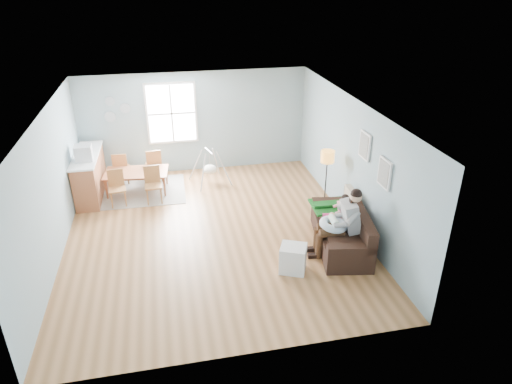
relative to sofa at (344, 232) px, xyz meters
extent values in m
cube|color=brown|center=(-2.51, 1.02, -0.34)|extent=(8.40, 9.40, 0.08)
cube|color=silver|center=(-2.51, 1.02, 2.70)|extent=(8.40, 9.40, 0.60)
cube|color=#85A5AE|center=(-2.51, 5.68, 1.05)|extent=(8.40, 0.08, 3.90)
cube|color=#85A5AE|center=(-2.51, -3.64, 1.05)|extent=(8.40, 0.08, 3.90)
cube|color=#85A5AE|center=(1.65, 1.02, 1.05)|extent=(0.08, 9.40, 3.90)
cube|color=white|center=(-3.11, 4.49, 1.35)|extent=(1.32, 0.06, 1.62)
cube|color=white|center=(-3.11, 4.46, 1.35)|extent=(1.20, 0.02, 1.50)
cube|color=white|center=(-3.11, 4.45, 1.35)|extent=(1.20, 0.03, 0.04)
cube|color=white|center=(-3.11, 4.45, 1.35)|extent=(0.04, 0.03, 1.50)
cube|color=white|center=(0.46, -0.48, 1.45)|extent=(0.04, 0.44, 0.54)
cube|color=#505B72|center=(0.44, -0.48, 1.45)|extent=(0.01, 0.36, 0.46)
cube|color=white|center=(0.46, 0.42, 1.65)|extent=(0.04, 0.44, 0.54)
cube|color=#505B72|center=(0.44, 0.42, 1.65)|extent=(0.01, 0.36, 0.46)
cylinder|color=#8D9DA9|center=(-4.61, 4.49, 1.75)|extent=(0.24, 0.02, 0.24)
cylinder|color=#8D9DA9|center=(-4.26, 4.49, 1.55)|extent=(0.26, 0.02, 0.26)
cylinder|color=#8D9DA9|center=(-4.66, 4.49, 1.35)|extent=(0.28, 0.02, 0.28)
cube|color=black|center=(-0.06, 0.01, -0.09)|extent=(1.23, 2.19, 0.41)
cube|color=black|center=(0.28, -0.05, 0.33)|extent=(0.55, 2.07, 0.42)
cube|color=black|center=(-0.22, -0.91, 0.20)|extent=(0.91, 0.35, 0.16)
cube|color=black|center=(0.10, 0.93, 0.20)|extent=(0.91, 0.35, 0.16)
cube|color=#145A18|center=(0.04, 0.69, 0.24)|extent=(0.98, 0.79, 0.04)
cube|color=tan|center=(0.31, 0.50, 0.46)|extent=(0.18, 0.49, 0.48)
cube|color=#9A9A9D|center=(-0.02, -0.29, 0.53)|extent=(0.42, 0.50, 0.62)
sphere|color=#DEAC88|center=(0.05, -0.30, 0.94)|extent=(0.23, 0.23, 0.23)
sphere|color=black|center=(0.05, -0.30, 0.99)|extent=(0.22, 0.22, 0.22)
cylinder|color=#3E2916|center=(-0.40, -0.36, 0.24)|extent=(0.49, 0.22, 0.17)
cylinder|color=#3E2916|center=(-0.37, -0.13, 0.24)|extent=(0.49, 0.22, 0.17)
cylinder|color=#3E2916|center=(-0.62, -0.33, -0.04)|extent=(0.13, 0.13, 0.51)
cylinder|color=#3E2916|center=(-0.60, -0.10, -0.04)|extent=(0.13, 0.13, 0.51)
cube|color=black|center=(-0.71, -0.32, -0.26)|extent=(0.26, 0.13, 0.08)
cube|color=black|center=(-0.68, -0.09, -0.26)|extent=(0.26, 0.13, 0.08)
torus|color=#CAE7FC|center=(-0.33, -0.24, 0.35)|extent=(0.67, 0.66, 0.22)
cylinder|color=white|center=(-0.33, -0.24, 0.44)|extent=(0.15, 0.31, 0.13)
sphere|color=#DEAC88|center=(-0.31, -0.07, 0.46)|extent=(0.11, 0.11, 0.11)
cube|color=white|center=(0.02, 0.19, 0.39)|extent=(0.27, 0.30, 0.36)
sphere|color=#DEAC88|center=(0.05, 0.18, 0.64)|extent=(0.17, 0.17, 0.17)
sphere|color=black|center=(0.05, 0.18, 0.67)|extent=(0.16, 0.16, 0.16)
cylinder|color=#D4347B|center=(-0.22, 0.18, 0.24)|extent=(0.31, 0.15, 0.09)
cylinder|color=#D4347B|center=(-0.19, 0.31, 0.24)|extent=(0.31, 0.15, 0.09)
cylinder|color=#D4347B|center=(-0.36, 0.21, 0.07)|extent=(0.07, 0.07, 0.29)
cylinder|color=#D4347B|center=(-0.33, 0.34, 0.07)|extent=(0.07, 0.07, 0.29)
cylinder|color=black|center=(0.12, 1.46, -0.28)|extent=(0.26, 0.26, 0.03)
cylinder|color=black|center=(0.12, 1.46, 0.35)|extent=(0.03, 0.03, 1.30)
cylinder|color=#FF9F35|center=(0.12, 1.46, 1.05)|extent=(0.30, 0.30, 0.26)
cube|color=white|center=(-1.23, -0.63, -0.04)|extent=(0.59, 0.56, 0.51)
cube|color=black|center=(-1.42, -0.55, -0.04)|extent=(0.17, 0.33, 0.41)
cube|color=gray|center=(-4.11, 3.37, -0.29)|extent=(2.34, 1.80, 0.01)
imported|color=brown|center=(-4.11, 3.37, -0.03)|extent=(1.61, 1.00, 0.54)
cube|color=brown|center=(-4.54, 2.73, 0.12)|extent=(0.42, 0.42, 0.04)
cube|color=brown|center=(-4.56, 2.91, 0.34)|extent=(0.37, 0.08, 0.42)
cylinder|color=brown|center=(-4.67, 2.56, -0.09)|extent=(0.04, 0.04, 0.41)
cylinder|color=brown|center=(-4.37, 2.60, -0.09)|extent=(0.04, 0.04, 0.41)
cylinder|color=brown|center=(-4.71, 2.87, -0.09)|extent=(0.04, 0.04, 0.41)
cylinder|color=brown|center=(-4.40, 2.91, -0.09)|extent=(0.04, 0.04, 0.41)
cube|color=brown|center=(-3.71, 2.72, 0.13)|extent=(0.41, 0.41, 0.04)
cube|color=brown|center=(-3.72, 2.90, 0.36)|extent=(0.38, 0.05, 0.43)
cylinder|color=brown|center=(-3.86, 2.55, -0.08)|extent=(0.04, 0.04, 0.42)
cylinder|color=brown|center=(-3.54, 2.56, -0.08)|extent=(0.04, 0.04, 0.42)
cylinder|color=brown|center=(-3.88, 2.87, -0.08)|extent=(0.04, 0.04, 0.42)
cylinder|color=brown|center=(-3.56, 2.88, -0.08)|extent=(0.04, 0.04, 0.42)
cube|color=brown|center=(-4.51, 4.02, 0.12)|extent=(0.40, 0.40, 0.04)
cube|color=brown|center=(-4.52, 3.85, 0.35)|extent=(0.37, 0.05, 0.42)
cylinder|color=brown|center=(-4.35, 4.17, -0.09)|extent=(0.04, 0.04, 0.41)
cylinder|color=brown|center=(-4.66, 4.18, -0.09)|extent=(0.04, 0.04, 0.41)
cylinder|color=brown|center=(-4.36, 3.86, -0.09)|extent=(0.04, 0.04, 0.41)
cylinder|color=brown|center=(-4.67, 3.87, -0.09)|extent=(0.04, 0.04, 0.41)
cube|color=brown|center=(-3.68, 4.01, 0.14)|extent=(0.44, 0.44, 0.04)
cube|color=brown|center=(-3.66, 3.82, 0.38)|extent=(0.39, 0.08, 0.44)
cylinder|color=brown|center=(-3.54, 4.19, -0.08)|extent=(0.04, 0.04, 0.43)
cylinder|color=brown|center=(-3.86, 4.15, -0.08)|extent=(0.04, 0.04, 0.43)
cylinder|color=brown|center=(-3.50, 3.86, -0.08)|extent=(0.04, 0.04, 0.43)
cylinder|color=brown|center=(-3.83, 3.83, -0.08)|extent=(0.04, 0.04, 0.43)
cube|color=brown|center=(-5.21, 3.42, 0.23)|extent=(0.55, 1.89, 1.05)
cube|color=white|center=(-5.21, 3.42, 0.76)|extent=(0.59, 1.93, 0.04)
cube|color=silver|center=(-5.19, 3.05, 0.96)|extent=(0.39, 0.37, 0.36)
cube|color=black|center=(-5.37, 3.04, 0.96)|extent=(0.03, 0.29, 0.25)
cylinder|color=silver|center=(-2.27, 3.52, 0.60)|extent=(0.16, 0.50, 0.04)
ellipsoid|color=white|center=(-2.27, 3.52, 0.09)|extent=(0.37, 0.37, 0.22)
cylinder|color=silver|center=(-2.27, 3.52, 0.34)|extent=(0.01, 0.01, 0.41)
cylinder|color=silver|center=(-2.48, 3.18, 0.16)|extent=(0.24, 0.39, 0.89)
cylinder|color=silver|center=(-1.93, 3.32, 0.16)|extent=(0.38, 0.25, 0.89)
cylinder|color=silver|center=(-2.62, 3.73, 0.16)|extent=(0.38, 0.25, 0.89)
cylinder|color=silver|center=(-2.07, 3.87, 0.16)|extent=(0.24, 0.39, 0.89)
camera|label=1|loc=(-3.33, -7.32, 4.74)|focal=32.00mm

